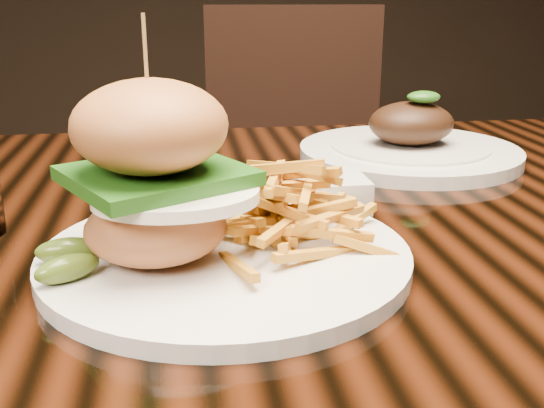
{
  "coord_description": "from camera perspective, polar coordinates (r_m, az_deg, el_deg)",
  "views": [
    {
      "loc": [
        -0.12,
        -0.67,
        0.98
      ],
      "look_at": [
        -0.05,
        -0.16,
        0.81
      ],
      "focal_mm": 42.0,
      "sensor_mm": 36.0,
      "label": 1
    }
  ],
  "objects": [
    {
      "name": "dining_table",
      "position": [
        0.74,
        1.9,
        -5.93
      ],
      "size": [
        1.6,
        0.9,
        0.75
      ],
      "color": "black",
      "rests_on": "ground"
    },
    {
      "name": "burger_plate",
      "position": [
        0.55,
        -4.97,
        -0.06
      ],
      "size": [
        0.33,
        0.33,
        0.22
      ],
      "rotation": [
        0.0,
        0.0,
        0.29
      ],
      "color": "silver",
      "rests_on": "dining_table"
    },
    {
      "name": "ramekin",
      "position": [
        0.72,
        5.28,
        1.1
      ],
      "size": [
        0.1,
        0.1,
        0.04
      ],
      "primitive_type": "cube",
      "rotation": [
        0.0,
        0.0,
        0.35
      ],
      "color": "silver",
      "rests_on": "dining_table"
    },
    {
      "name": "far_dish",
      "position": [
        0.94,
        12.23,
        5.09
      ],
      "size": [
        0.32,
        0.32,
        0.1
      ],
      "rotation": [
        0.0,
        0.0,
        0.15
      ],
      "color": "silver",
      "rests_on": "dining_table"
    },
    {
      "name": "chair_far",
      "position": [
        1.65,
        2.23,
        2.86
      ],
      "size": [
        0.5,
        0.5,
        0.95
      ],
      "rotation": [
        0.0,
        0.0,
        -0.08
      ],
      "color": "black",
      "rests_on": "ground"
    }
  ]
}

